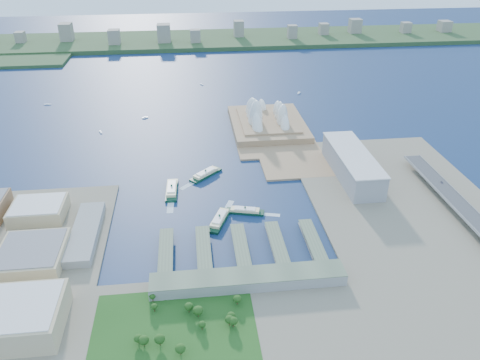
{
  "coord_description": "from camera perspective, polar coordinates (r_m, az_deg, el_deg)",
  "views": [
    {
      "loc": [
        -35.78,
        -499.08,
        330.3
      ],
      "look_at": [
        28.74,
        58.02,
        18.0
      ],
      "focal_mm": 35.0,
      "sensor_mm": 36.0,
      "label": 1
    }
  ],
  "objects": [
    {
      "name": "boat_e",
      "position": [
        1096.01,
        -4.71,
        11.55
      ],
      "size": [
        8.11,
        10.87,
        2.6
      ],
      "primitive_type": null,
      "rotation": [
        0.0,
        0.0,
        0.51
      ],
      "color": "white",
      "rests_on": "ground"
    },
    {
      "name": "opera_house",
      "position": [
        846.03,
        3.44,
        8.41
      ],
      "size": [
        134.0,
        180.0,
        58.0
      ],
      "primitive_type": null,
      "color": "white",
      "rests_on": "peninsula"
    },
    {
      "name": "ground",
      "position": [
        599.55,
        -2.1,
        -4.34
      ],
      "size": [
        3000.0,
        3000.0,
        0.0
      ],
      "primitive_type": "plane",
      "color": "#0F2048",
      "rests_on": "ground"
    },
    {
      "name": "car_c",
      "position": [
        698.52,
        23.4,
        -0.27
      ],
      "size": [
        1.95,
        4.81,
        1.39
      ],
      "primitive_type": "imported",
      "color": "slate",
      "rests_on": "expressway"
    },
    {
      "name": "boat_a",
      "position": [
        870.64,
        -16.63,
        5.64
      ],
      "size": [
        7.33,
        12.93,
        2.43
      ],
      "primitive_type": null,
      "rotation": [
        0.0,
        0.0,
        0.35
      ],
      "color": "white",
      "rests_on": "ground"
    },
    {
      "name": "south_land",
      "position": [
        439.27,
        0.32,
        -19.35
      ],
      "size": [
        720.0,
        180.0,
        3.0
      ],
      "primitive_type": "cube",
      "color": "gray",
      "rests_on": "ground"
    },
    {
      "name": "ferry_d",
      "position": [
        602.04,
        0.62,
        -3.64
      ],
      "size": [
        50.43,
        24.43,
        9.24
      ],
      "primitive_type": null,
      "rotation": [
        0.0,
        0.0,
        1.31
      ],
      "color": "#0C3320",
      "rests_on": "ground"
    },
    {
      "name": "park",
      "position": [
        445.06,
        -8.06,
        -17.11
      ],
      "size": [
        150.0,
        110.0,
        16.0
      ],
      "primitive_type": null,
      "color": "#194714",
      "rests_on": "south_land"
    },
    {
      "name": "boat_c",
      "position": [
        1042.32,
        7.17,
        10.5
      ],
      "size": [
        9.28,
        13.8,
        3.02
      ],
      "primitive_type": null,
      "rotation": [
        0.0,
        0.0,
        2.7
      ],
      "color": "white",
      "rests_on": "ground"
    },
    {
      "name": "far_shore",
      "position": [
        1514.64,
        -5.32,
        16.63
      ],
      "size": [
        2200.0,
        260.0,
        12.0
      ],
      "primitive_type": "cube",
      "color": "#2D4926",
      "rests_on": "ground"
    },
    {
      "name": "ferry_b",
      "position": [
        689.3,
        -4.21,
        0.89
      ],
      "size": [
        50.05,
        48.64,
        10.52
      ],
      "primitive_type": null,
      "rotation": [
        0.0,
        0.0,
        -0.81
      ],
      "color": "#0C3320",
      "rests_on": "ground"
    },
    {
      "name": "boat_d",
      "position": [
        1044.16,
        -22.41,
        8.53
      ],
      "size": [
        14.86,
        4.64,
        2.47
      ],
      "primitive_type": null,
      "rotation": [
        0.0,
        0.0,
        1.47
      ],
      "color": "white",
      "rests_on": "ground"
    },
    {
      "name": "toaster_building",
      "position": [
        696.11,
        13.52,
        1.82
      ],
      "size": [
        45.0,
        155.0,
        35.0
      ],
      "primitive_type": "cube",
      "color": "gray",
      "rests_on": "east_land"
    },
    {
      "name": "ferry_wharves",
      "position": [
        537.01,
        0.07,
        -8.22
      ],
      "size": [
        184.0,
        90.0,
        9.3
      ],
      "primitive_type": null,
      "color": "#53634B",
      "rests_on": "ground"
    },
    {
      "name": "east_land",
      "position": [
        621.16,
        21.05,
        -5.06
      ],
      "size": [
        240.0,
        500.0,
        3.0
      ],
      "primitive_type": "cube",
      "color": "gray",
      "rests_on": "ground"
    },
    {
      "name": "peninsula",
      "position": [
        839.55,
        3.78,
        5.99
      ],
      "size": [
        135.0,
        220.0,
        3.0
      ],
      "primitive_type": "cube",
      "color": "#987753",
      "rests_on": "ground"
    },
    {
      "name": "ferry_c",
      "position": [
        585.23,
        -2.51,
        -4.66
      ],
      "size": [
        34.71,
        57.24,
        10.6
      ],
      "primitive_type": null,
      "rotation": [
        0.0,
        0.0,
        2.75
      ],
      "color": "#0C3320",
      "rests_on": "ground"
    },
    {
      "name": "boat_b",
      "position": [
        916.21,
        -11.51,
        7.48
      ],
      "size": [
        11.77,
        7.62,
        3.0
      ],
      "primitive_type": null,
      "rotation": [
        0.0,
        0.0,
        1.94
      ],
      "color": "white",
      "rests_on": "ground"
    },
    {
      "name": "terminal_building",
      "position": [
        488.23,
        1.03,
        -12.05
      ],
      "size": [
        200.0,
        28.0,
        12.0
      ],
      "primitive_type": "cube",
      "color": "gray",
      "rests_on": "south_land"
    },
    {
      "name": "ferry_a",
      "position": [
        654.66,
        -8.33,
        -0.96
      ],
      "size": [
        17.46,
        60.52,
        11.35
      ],
      "primitive_type": null,
      "rotation": [
        0.0,
        0.0,
        -0.04
      ],
      "color": "#0C3320",
      "rests_on": "ground"
    },
    {
      "name": "far_skyline",
      "position": [
        1488.21,
        -5.36,
        17.73
      ],
      "size": [
        1900.0,
        140.0,
        55.0
      ],
      "primitive_type": null,
      "color": "gray",
      "rests_on": "far_shore"
    },
    {
      "name": "expressway",
      "position": [
        639.4,
        26.36,
        -4.47
      ],
      "size": [
        26.0,
        340.0,
        11.85
      ],
      "primitive_type": null,
      "color": "gray",
      "rests_on": "east_land"
    }
  ]
}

